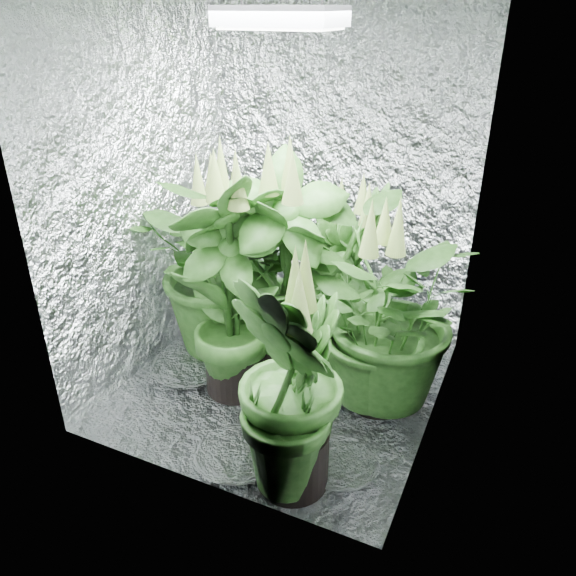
# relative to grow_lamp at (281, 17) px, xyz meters

# --- Properties ---
(ground) EXTENTS (1.60, 1.60, 0.00)m
(ground) POSITION_rel_grow_lamp_xyz_m (0.00, 0.00, -1.83)
(ground) COLOR silver
(ground) RESTS_ON ground
(walls) EXTENTS (1.62, 1.62, 2.00)m
(walls) POSITION_rel_grow_lamp_xyz_m (0.00, 0.00, -0.83)
(walls) COLOR silver
(walls) RESTS_ON ground
(grow_lamp) EXTENTS (0.50, 0.30, 0.22)m
(grow_lamp) POSITION_rel_grow_lamp_xyz_m (0.00, 0.00, 0.00)
(grow_lamp) COLOR gray
(grow_lamp) RESTS_ON ceiling
(plant_a) EXTENTS (1.11, 1.11, 1.20)m
(plant_a) POSITION_rel_grow_lamp_xyz_m (-0.42, 0.17, -1.25)
(plant_a) COLOR black
(plant_a) RESTS_ON ground
(plant_b) EXTENTS (0.88, 0.88, 1.33)m
(plant_b) POSITION_rel_grow_lamp_xyz_m (-0.00, 0.05, -1.20)
(plant_b) COLOR black
(plant_b) RESTS_ON ground
(plant_c) EXTENTS (0.62, 0.62, 1.09)m
(plant_c) POSITION_rel_grow_lamp_xyz_m (0.21, 0.44, -1.33)
(plant_c) COLOR black
(plant_c) RESTS_ON ground
(plant_d) EXTENTS (0.70, 0.70, 1.00)m
(plant_d) POSITION_rel_grow_lamp_xyz_m (-0.18, 0.24, -1.37)
(plant_d) COLOR black
(plant_d) RESTS_ON ground
(plant_e) EXTENTS (1.18, 1.18, 1.11)m
(plant_e) POSITION_rel_grow_lamp_xyz_m (0.52, 0.06, -1.30)
(plant_e) COLOR black
(plant_e) RESTS_ON ground
(plant_f) EXTENTS (0.87, 0.87, 1.31)m
(plant_f) POSITION_rel_grow_lamp_xyz_m (-0.21, -0.14, -1.22)
(plant_f) COLOR black
(plant_f) RESTS_ON ground
(plant_g) EXTENTS (0.77, 0.77, 1.11)m
(plant_g) POSITION_rel_grow_lamp_xyz_m (0.34, -0.63, -1.32)
(plant_g) COLOR black
(plant_g) RESTS_ON ground
(circulation_fan) EXTENTS (0.22, 0.32, 0.40)m
(circulation_fan) POSITION_rel_grow_lamp_xyz_m (0.58, 0.30, -1.66)
(circulation_fan) COLOR black
(circulation_fan) RESTS_ON ground
(plant_label) EXTENTS (0.06, 0.04, 0.09)m
(plant_label) POSITION_rel_grow_lamp_xyz_m (0.41, -0.66, -1.53)
(plant_label) COLOR white
(plant_label) RESTS_ON plant_g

